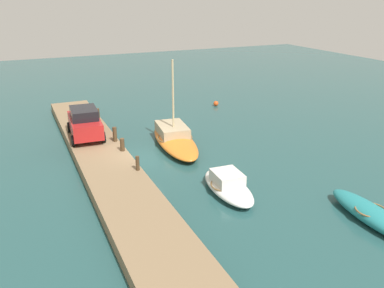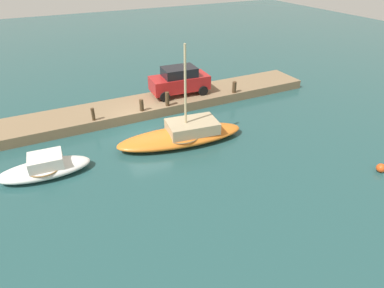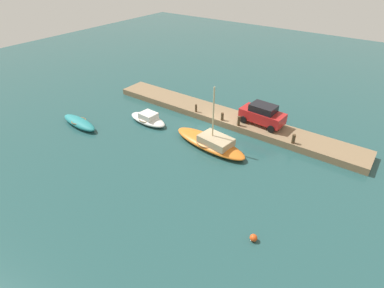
{
  "view_description": "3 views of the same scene",
  "coord_description": "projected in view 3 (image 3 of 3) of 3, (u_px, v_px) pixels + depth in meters",
  "views": [
    {
      "loc": [
        20.33,
        -5.92,
        8.83
      ],
      "look_at": [
        0.96,
        2.86,
        0.78
      ],
      "focal_mm": 37.16,
      "sensor_mm": 36.0,
      "label": 1
    },
    {
      "loc": [
        5.17,
        16.59,
        9.03
      ],
      "look_at": [
        -0.89,
        4.37,
        0.87
      ],
      "focal_mm": 30.64,
      "sensor_mm": 36.0,
      "label": 2
    },
    {
      "loc": [
        -12.36,
        20.69,
        13.85
      ],
      "look_at": [
        -0.45,
        4.17,
        0.79
      ],
      "focal_mm": 28.96,
      "sensor_mm": 36.0,
      "label": 3
    }
  ],
  "objects": [
    {
      "name": "rowboat_teal",
      "position": [
        79.0,
        123.0,
        28.05
      ],
      "size": [
        4.56,
        1.58,
        0.68
      ],
      "rotation": [
        0.0,
        0.0,
        -0.08
      ],
      "color": "teal",
      "rests_on": "ground_plane"
    },
    {
      "name": "mooring_post_mid_west",
      "position": [
        239.0,
        121.0,
        26.88
      ],
      "size": [
        0.25,
        0.25,
        0.88
      ],
      "primitive_type": "cylinder",
      "color": "#47331E",
      "rests_on": "dock_platform"
    },
    {
      "name": "mooring_post_mid_east",
      "position": [
        222.0,
        116.0,
        27.75
      ],
      "size": [
        0.25,
        0.25,
        0.72
      ],
      "primitive_type": "cylinder",
      "color": "#47331E",
      "rests_on": "dock_platform"
    },
    {
      "name": "mooring_post_east",
      "position": [
        196.0,
        108.0,
        29.16
      ],
      "size": [
        0.19,
        0.19,
        0.74
      ],
      "primitive_type": "cylinder",
      "color": "#47331E",
      "rests_on": "dock_platform"
    },
    {
      "name": "motorboat_white",
      "position": [
        148.0,
        119.0,
        28.57
      ],
      "size": [
        4.16,
        1.86,
        1.02
      ],
      "rotation": [
        0.0,
        0.0,
        -0.06
      ],
      "color": "white",
      "rests_on": "ground_plane"
    },
    {
      "name": "ground_plane",
      "position": [
        215.0,
        129.0,
        27.69
      ],
      "size": [
        84.0,
        84.0,
        0.0
      ],
      "primitive_type": "plane",
      "color": "#234C4C"
    },
    {
      "name": "marker_buoy",
      "position": [
        253.0,
        238.0,
        17.14
      ],
      "size": [
        0.42,
        0.42,
        0.42
      ],
      "primitive_type": "sphere",
      "color": "#E54C19",
      "rests_on": "ground_plane"
    },
    {
      "name": "parked_car",
      "position": [
        262.0,
        114.0,
        26.87
      ],
      "size": [
        3.93,
        2.12,
        1.82
      ],
      "rotation": [
        0.0,
        0.0,
        -0.06
      ],
      "color": "#B21E1E",
      "rests_on": "dock_platform"
    },
    {
      "name": "mooring_post_west",
      "position": [
        294.0,
        139.0,
        24.5
      ],
      "size": [
        0.27,
        0.27,
        0.75
      ],
      "primitive_type": "cylinder",
      "color": "#47331E",
      "rests_on": "dock_platform"
    },
    {
      "name": "dock_platform",
      "position": [
        227.0,
        118.0,
        28.96
      ],
      "size": [
        24.85,
        2.82,
        0.59
      ],
      "primitive_type": "cube",
      "color": "#846B4C",
      "rests_on": "ground_plane"
    },
    {
      "name": "sailboat_orange",
      "position": [
        211.0,
        142.0,
        25.04
      ],
      "size": [
        7.09,
        2.94,
        5.26
      ],
      "rotation": [
        0.0,
        0.0,
        -0.12
      ],
      "color": "orange",
      "rests_on": "ground_plane"
    }
  ]
}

